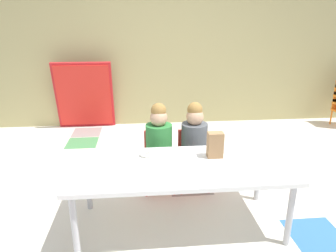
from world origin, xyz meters
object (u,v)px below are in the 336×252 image
at_px(seated_child_middle_seat, 194,138).
at_px(craft_table, 180,170).
at_px(seated_child_near_camera, 159,139).
at_px(paper_plate_near_edge, 146,156).
at_px(donut_powdered_on_plate, 146,154).
at_px(folded_activity_table, 84,96).
at_px(paper_bag_brown, 215,145).

bearing_deg(seated_child_middle_seat, craft_table, -109.73).
height_order(craft_table, seated_child_near_camera, seated_child_near_camera).
relative_size(paper_plate_near_edge, donut_powdered_on_plate, 1.56).
height_order(folded_activity_table, paper_plate_near_edge, folded_activity_table).
distance_m(craft_table, paper_bag_brown, 0.37).
relative_size(folded_activity_table, paper_bag_brown, 4.94).
xyz_separation_m(craft_table, seated_child_middle_seat, (0.22, 0.62, 0.03)).
xyz_separation_m(seated_child_middle_seat, paper_bag_brown, (0.09, -0.49, 0.12)).
xyz_separation_m(paper_plate_near_edge, donut_powdered_on_plate, (0.00, 0.00, 0.02)).
bearing_deg(paper_bag_brown, folded_activity_table, 120.35).
relative_size(craft_table, donut_powdered_on_plate, 15.31).
bearing_deg(seated_child_near_camera, seated_child_middle_seat, 0.00).
relative_size(seated_child_near_camera, seated_child_middle_seat, 1.00).
xyz_separation_m(seated_child_middle_seat, folded_activity_table, (-1.40, 2.06, -0.02)).
bearing_deg(craft_table, seated_child_near_camera, 102.15).
xyz_separation_m(paper_bag_brown, donut_powdered_on_plate, (-0.58, 0.06, -0.09)).
distance_m(seated_child_middle_seat, donut_powdered_on_plate, 0.65).
bearing_deg(paper_bag_brown, paper_plate_near_edge, 174.01).
height_order(seated_child_middle_seat, donut_powdered_on_plate, seated_child_middle_seat).
height_order(seated_child_near_camera, seated_child_middle_seat, same).
bearing_deg(seated_child_middle_seat, paper_bag_brown, -79.37).
height_order(craft_table, paper_plate_near_edge, paper_plate_near_edge).
bearing_deg(seated_child_middle_seat, donut_powdered_on_plate, -139.06).
xyz_separation_m(seated_child_near_camera, seated_child_middle_seat, (0.35, 0.00, 0.00)).
bearing_deg(craft_table, seated_child_middle_seat, 70.27).
relative_size(seated_child_near_camera, paper_bag_brown, 4.17).
relative_size(craft_table, paper_bag_brown, 8.02).
height_order(folded_activity_table, paper_bag_brown, folded_activity_table).
distance_m(craft_table, seated_child_middle_seat, 0.65).
distance_m(seated_child_middle_seat, paper_plate_near_edge, 0.65).
relative_size(paper_bag_brown, donut_powdered_on_plate, 1.91).
xyz_separation_m(seated_child_near_camera, folded_activity_table, (-1.05, 2.06, -0.02)).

